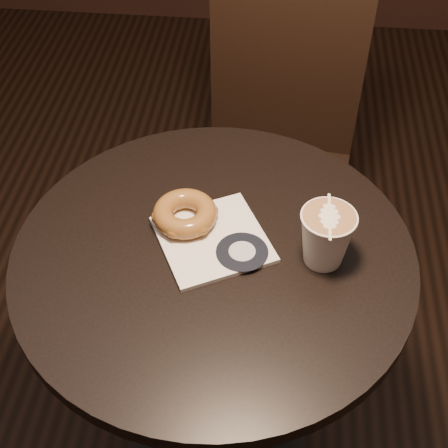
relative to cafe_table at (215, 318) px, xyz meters
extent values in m
plane|color=black|center=(0.00, 0.00, -0.55)|extent=(4.50, 4.50, 0.00)
cylinder|color=black|center=(0.00, 0.00, 0.18)|extent=(0.70, 0.70, 0.03)
cylinder|color=black|center=(0.00, 0.00, -0.18)|extent=(0.07, 0.07, 0.70)
cylinder|color=black|center=(0.00, 0.00, -0.54)|extent=(0.44, 0.44, 0.02)
cube|color=black|center=(0.09, 0.51, -0.11)|extent=(0.44, 0.44, 0.04)
cube|color=black|center=(0.11, 0.69, 0.17)|extent=(0.39, 0.09, 0.53)
cylinder|color=black|center=(-0.10, 0.37, -0.33)|extent=(0.04, 0.04, 0.44)
cylinder|color=black|center=(0.23, 0.33, -0.33)|extent=(0.04, 0.04, 0.44)
cylinder|color=black|center=(-0.06, 0.70, -0.33)|extent=(0.04, 0.04, 0.44)
cylinder|color=black|center=(0.27, 0.66, -0.33)|extent=(0.04, 0.04, 0.44)
cube|color=white|center=(0.00, 0.02, 0.20)|extent=(0.24, 0.24, 0.01)
torus|color=brown|center=(-0.06, 0.06, 0.23)|extent=(0.11, 0.11, 0.04)
camera|label=1|loc=(0.09, -0.71, 1.00)|focal=50.00mm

